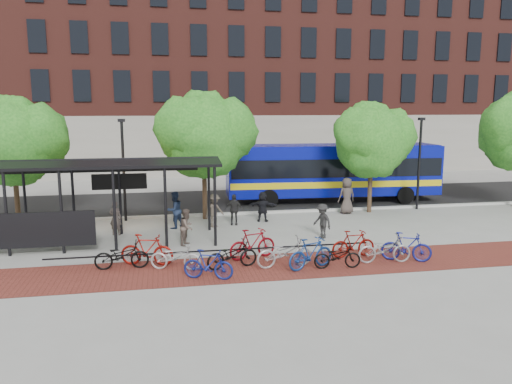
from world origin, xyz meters
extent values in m
plane|color=#9E9E99|center=(0.00, 0.00, 0.00)|extent=(160.00, 160.00, 0.00)
cube|color=black|center=(0.00, 8.00, 0.01)|extent=(160.00, 8.00, 0.01)
cube|color=#B7B7B2|center=(0.00, 4.00, 0.06)|extent=(160.00, 0.25, 0.12)
cube|color=maroon|center=(-2.00, -5.00, 0.00)|extent=(24.00, 3.00, 0.01)
cube|color=black|center=(-3.30, -4.10, 0.00)|extent=(12.00, 0.05, 0.95)
cube|color=#5C2720|center=(10.00, 26.00, 10.00)|extent=(55.00, 14.00, 20.00)
cube|color=#7A664C|center=(-16.00, 40.00, 15.00)|extent=(22.00, 22.00, 30.00)
cylinder|color=black|center=(-11.00, -1.85, 1.65)|extent=(0.12, 0.12, 3.30)
cylinder|color=black|center=(-11.00, 0.85, 1.65)|extent=(0.12, 0.12, 3.30)
cylinder|color=black|center=(-9.00, -1.85, 1.65)|extent=(0.12, 0.12, 3.30)
cylinder|color=black|center=(-9.00, 0.85, 1.65)|extent=(0.12, 0.12, 3.30)
cylinder|color=black|center=(-7.00, -1.85, 1.65)|extent=(0.12, 0.12, 3.30)
cylinder|color=black|center=(-7.00, 0.85, 1.65)|extent=(0.12, 0.12, 3.30)
cylinder|color=black|center=(-5.00, -1.85, 1.65)|extent=(0.12, 0.12, 3.30)
cylinder|color=black|center=(-5.00, 0.85, 1.65)|extent=(0.12, 0.12, 3.30)
cylinder|color=black|center=(-3.00, -1.85, 1.65)|extent=(0.12, 0.12, 3.30)
cylinder|color=black|center=(-3.00, 0.85, 1.65)|extent=(0.12, 0.12, 3.30)
cube|color=black|center=(-10.00, -1.90, 1.00)|extent=(4.50, 0.08, 1.40)
cube|color=black|center=(-8.00, -1.20, 3.45)|extent=(10.60, 1.65, 0.29)
cube|color=black|center=(-8.00, 0.20, 3.45)|extent=(10.60, 1.65, 0.29)
cube|color=black|center=(-8.00, 0.90, 3.05)|extent=(9.00, 0.10, 0.40)
cube|color=black|center=(-7.00, 0.95, 2.40)|extent=(2.40, 0.12, 0.70)
cube|color=#FF7200|center=(-7.00, 1.03, 2.40)|extent=(2.20, 0.02, 0.55)
cylinder|color=#382619|center=(-12.00, 3.30, 1.19)|extent=(0.24, 0.24, 2.38)
sphere|color=#1D651B|center=(-12.00, 3.30, 3.98)|extent=(4.00, 4.00, 4.00)
sphere|color=#1D651B|center=(-11.00, 3.50, 4.28)|extent=(3.20, 3.20, 3.20)
sphere|color=#1D651B|center=(-11.90, 3.70, 4.78)|extent=(2.80, 2.80, 2.80)
cylinder|color=#382619|center=(-3.00, 3.30, 1.26)|extent=(0.24, 0.24, 2.52)
sphere|color=#1D651B|center=(-3.00, 3.30, 4.20)|extent=(4.20, 4.20, 4.20)
sphere|color=#1D651B|center=(-1.95, 3.50, 4.50)|extent=(3.36, 3.36, 3.36)
sphere|color=#1D651B|center=(-3.84, 3.00, 4.60)|extent=(3.15, 3.15, 3.15)
sphere|color=#1D651B|center=(-2.90, 3.70, 5.00)|extent=(2.94, 2.94, 2.94)
cylinder|color=#382619|center=(6.00, 3.30, 1.14)|extent=(0.24, 0.24, 2.27)
sphere|color=#1D651B|center=(6.00, 3.30, 3.79)|extent=(3.80, 3.80, 3.80)
sphere|color=#1D651B|center=(6.95, 3.50, 4.09)|extent=(3.04, 3.04, 3.04)
sphere|color=#1D651B|center=(5.24, 3.00, 4.20)|extent=(2.85, 2.85, 2.85)
sphere|color=#1D651B|center=(6.10, 3.70, 4.59)|extent=(2.66, 2.66, 2.66)
sphere|color=#1D651B|center=(14.12, 3.00, 4.61)|extent=(3.30, 3.30, 3.30)
cylinder|color=black|center=(-7.00, 3.60, 2.50)|extent=(0.14, 0.14, 5.00)
cube|color=black|center=(-7.00, 3.60, 5.05)|extent=(0.35, 0.20, 0.15)
cylinder|color=black|center=(9.00, 3.60, 2.50)|extent=(0.14, 0.14, 5.00)
cube|color=black|center=(9.00, 3.60, 5.05)|extent=(0.35, 0.20, 0.15)
cube|color=#081097|center=(5.05, 6.77, 1.95)|extent=(12.94, 3.48, 2.93)
cube|color=black|center=(5.05, 6.77, 2.19)|extent=(12.69, 3.50, 1.07)
cube|color=yellow|center=(5.05, 6.77, 1.23)|extent=(12.81, 3.52, 0.37)
cube|color=#081097|center=(5.05, 6.77, 3.36)|extent=(12.67, 3.19, 0.19)
cylinder|color=black|center=(0.89, 5.61, 0.51)|extent=(1.04, 0.35, 1.02)
cylinder|color=black|center=(1.04, 8.38, 0.51)|extent=(1.04, 0.35, 1.02)
cylinder|color=black|center=(9.07, 5.16, 0.51)|extent=(1.04, 0.35, 1.02)
cylinder|color=black|center=(9.22, 7.93, 0.51)|extent=(1.04, 0.35, 1.02)
imported|color=black|center=(-6.60, -4.26, 0.50)|extent=(1.90, 0.66, 1.00)
imported|color=maroon|center=(-5.72, -4.00, 0.58)|extent=(2.02, 1.03, 1.17)
imported|color=#B6B6B8|center=(-4.71, -4.71, 0.48)|extent=(1.94, 1.16, 0.96)
imported|color=navy|center=(-3.66, -5.91, 0.51)|extent=(1.77, 1.04, 1.03)
imported|color=black|center=(-2.73, -4.90, 0.49)|extent=(1.98, 1.05, 0.99)
imported|color=maroon|center=(-1.80, -3.91, 0.59)|extent=(2.02, 1.13, 1.17)
imported|color=#9E9DA0|center=(-0.86, -5.13, 0.55)|extent=(2.13, 0.92, 1.09)
imported|color=navy|center=(0.02, -5.48, 0.57)|extent=(1.96, 1.17, 1.14)
imported|color=black|center=(0.96, -5.61, 0.44)|extent=(1.73, 0.72, 0.89)
imported|color=maroon|center=(2.03, -4.43, 0.53)|extent=(1.80, 0.63, 1.06)
imported|color=gray|center=(2.90, -5.31, 0.52)|extent=(2.04, 0.84, 1.05)
imported|color=navy|center=(3.79, -5.28, 0.55)|extent=(1.89, 1.23, 1.11)
imported|color=#403733|center=(-7.23, 0.72, 0.78)|extent=(0.66, 0.54, 1.55)
imported|color=#202D4B|center=(-4.59, 1.52, 0.89)|extent=(1.09, 1.06, 1.77)
imported|color=#4E443A|center=(-2.71, 1.41, 0.81)|extent=(1.20, 1.05, 1.61)
imported|color=#262626|center=(-1.72, 1.71, 0.76)|extent=(0.93, 0.48, 1.52)
imported|color=black|center=(-0.20, 2.15, 0.77)|extent=(1.49, 0.84, 1.53)
imported|color=#443A36|center=(4.64, 3.17, 0.98)|extent=(1.05, 0.78, 1.96)
imported|color=brown|center=(-4.15, -1.50, 0.77)|extent=(0.86, 0.93, 1.53)
imported|color=black|center=(1.74, -1.50, 0.77)|extent=(0.95, 1.14, 1.54)
camera|label=1|loc=(-5.03, -21.92, 5.71)|focal=35.00mm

